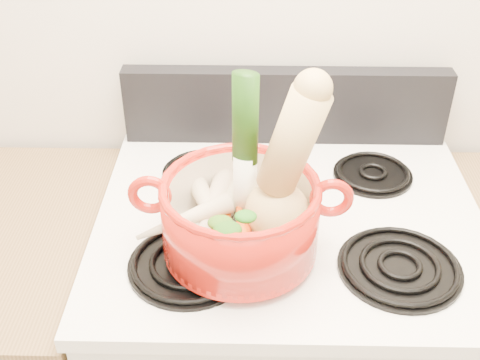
{
  "coord_description": "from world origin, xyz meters",
  "views": [
    {
      "loc": [
        -0.08,
        0.43,
        1.7
      ],
      "look_at": [
        -0.1,
        1.26,
        1.13
      ],
      "focal_mm": 45.0,
      "sensor_mm": 36.0,
      "label": 1
    }
  ],
  "objects": [
    {
      "name": "cooktop",
      "position": [
        0.0,
        1.4,
        0.93
      ],
      "size": [
        0.78,
        0.67,
        0.03
      ],
      "primitive_type": "cube",
      "color": "white",
      "rests_on": "stove_body"
    },
    {
      "name": "control_backsplash",
      "position": [
        0.0,
        1.7,
        1.04
      ],
      "size": [
        0.76,
        0.05,
        0.18
      ],
      "primitive_type": "cube",
      "color": "black",
      "rests_on": "cooktop"
    },
    {
      "name": "burner_front_left",
      "position": [
        -0.19,
        1.24,
        0.96
      ],
      "size": [
        0.22,
        0.22,
        0.02
      ],
      "primitive_type": "cylinder",
      "color": "black",
      "rests_on": "cooktop"
    },
    {
      "name": "burner_front_right",
      "position": [
        0.19,
        1.24,
        0.96
      ],
      "size": [
        0.22,
        0.22,
        0.02
      ],
      "primitive_type": "cylinder",
      "color": "black",
      "rests_on": "cooktop"
    },
    {
      "name": "burner_back_left",
      "position": [
        -0.19,
        1.54,
        0.96
      ],
      "size": [
        0.17,
        0.17,
        0.02
      ],
      "primitive_type": "cylinder",
      "color": "black",
      "rests_on": "cooktop"
    },
    {
      "name": "burner_back_right",
      "position": [
        0.19,
        1.54,
        0.96
      ],
      "size": [
        0.17,
        0.17,
        0.02
      ],
      "primitive_type": "cylinder",
      "color": "black",
      "rests_on": "cooktop"
    },
    {
      "name": "dutch_oven",
      "position": [
        -0.1,
        1.28,
        1.04
      ],
      "size": [
        0.28,
        0.28,
        0.14
      ],
      "primitive_type": "cylinder",
      "rotation": [
        0.0,
        0.0,
        -0.01
      ],
      "color": "#B31A0F",
      "rests_on": "burner_front_left"
    },
    {
      "name": "pot_handle_left",
      "position": [
        -0.26,
        1.28,
        1.08
      ],
      "size": [
        0.08,
        0.02,
        0.08
      ],
      "primitive_type": "torus",
      "rotation": [
        1.57,
        0.0,
        -0.01
      ],
      "color": "#B31A0F",
      "rests_on": "dutch_oven"
    },
    {
      "name": "pot_handle_right",
      "position": [
        0.06,
        1.27,
        1.08
      ],
      "size": [
        0.08,
        0.02,
        0.08
      ],
      "primitive_type": "torus",
      "rotation": [
        1.57,
        0.0,
        -0.01
      ],
      "color": "#B31A0F",
      "rests_on": "dutch_oven"
    },
    {
      "name": "squash",
      "position": [
        -0.02,
        1.28,
        1.14
      ],
      "size": [
        0.22,
        0.17,
        0.32
      ],
      "primitive_type": null,
      "rotation": [
        0.0,
        0.28,
        -0.24
      ],
      "color": "tan",
      "rests_on": "dutch_oven"
    },
    {
      "name": "leek",
      "position": [
        -0.09,
        1.33,
        1.15
      ],
      "size": [
        0.06,
        0.06,
        0.31
      ],
      "primitive_type": "cylinder",
      "rotation": [
        -0.01,
        0.0,
        -0.39
      ],
      "color": "white",
      "rests_on": "dutch_oven"
    },
    {
      "name": "ginger",
      "position": [
        -0.06,
        1.38,
        1.02
      ],
      "size": [
        0.11,
        0.1,
        0.05
      ],
      "primitive_type": "ellipsoid",
      "rotation": [
        0.0,
        0.0,
        0.43
      ],
      "color": "tan",
      "rests_on": "dutch_oven"
    },
    {
      "name": "parsnip_0",
      "position": [
        -0.14,
        1.28,
        1.02
      ],
      "size": [
        0.13,
        0.24,
        0.06
      ],
      "primitive_type": "cone",
      "rotation": [
        1.66,
        0.0,
        -0.38
      ],
      "color": "beige",
      "rests_on": "dutch_oven"
    },
    {
      "name": "parsnip_1",
      "position": [
        -0.15,
        1.3,
        1.03
      ],
      "size": [
        0.1,
        0.23,
        0.07
      ],
      "primitive_type": "cone",
      "rotation": [
        1.66,
        0.0,
        -0.25
      ],
      "color": "beige",
      "rests_on": "dutch_oven"
    },
    {
      "name": "parsnip_2",
      "position": [
        -0.16,
        1.31,
        1.03
      ],
      "size": [
        0.12,
        0.21,
        0.06
      ],
      "primitive_type": "cone",
      "rotation": [
        1.66,
        0.0,
        0.37
      ],
      "color": "beige",
      "rests_on": "dutch_oven"
    },
    {
      "name": "parsnip_3",
      "position": [
        -0.2,
        1.27,
        1.04
      ],
      "size": [
        0.18,
        0.11,
        0.06
      ],
      "primitive_type": "cone",
      "rotation": [
        1.66,
        0.0,
        -1.14
      ],
      "color": "#F0E6C3",
      "rests_on": "dutch_oven"
    },
    {
      "name": "carrot_0",
      "position": [
        -0.09,
        1.23,
        1.02
      ],
      "size": [
        0.08,
        0.18,
        0.05
      ],
      "primitive_type": "cone",
      "rotation": [
        1.66,
        0.0,
        -0.27
      ],
      "color": "#C04009",
      "rests_on": "dutch_oven"
    },
    {
      "name": "carrot_1",
      "position": [
        -0.12,
        1.25,
        1.02
      ],
      "size": [
        0.04,
        0.15,
        0.04
      ],
      "primitive_type": "cone",
      "rotation": [
        1.66,
        0.0,
        -0.05
      ],
      "color": "#CD430A",
      "rests_on": "dutch_oven"
    },
    {
      "name": "carrot_2",
      "position": [
        -0.1,
        1.27,
        1.03
      ],
      "size": [
        0.04,
        0.15,
        0.04
      ],
      "primitive_type": "cone",
      "rotation": [
        1.66,
        0.0,
        0.11
      ],
      "color": "red",
      "rests_on": "dutch_oven"
    }
  ]
}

